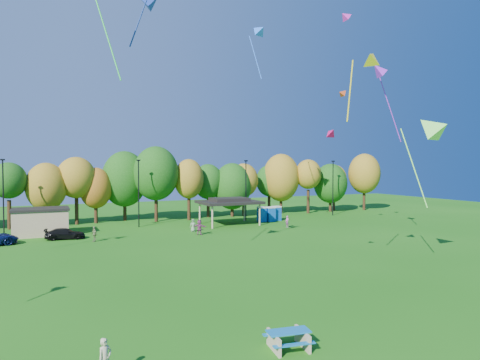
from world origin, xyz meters
name	(u,v)px	position (x,y,z in m)	size (l,w,h in m)	color
ground	(266,339)	(0.00, 0.00, 0.00)	(160.00, 160.00, 0.00)	#19600F
tree_line	(110,182)	(-1.03, 45.51, 5.91)	(93.57, 10.55, 11.15)	black
lamp_posts	(139,191)	(2.00, 40.00, 4.90)	(64.50, 0.25, 9.09)	black
utility_building	(41,222)	(-10.00, 38.00, 1.64)	(6.30, 4.30, 3.25)	tan
pavilion	(229,202)	(14.00, 37.00, 3.23)	(8.20, 6.20, 3.77)	tan
porta_potties	(270,214)	(20.90, 37.84, 1.10)	(3.75, 1.70, 2.18)	#0D4EAA
picnic_table	(288,338)	(0.42, -1.40, 0.49)	(2.17, 1.89, 0.85)	tan
kite_flyer	(105,359)	(-7.50, -0.79, 0.81)	(0.59, 0.39, 1.62)	#BDB58E
car_d	(65,234)	(-7.50, 33.85, 0.62)	(1.74, 4.29, 1.24)	black
far_person_0	(199,227)	(7.29, 30.43, 0.91)	(1.69, 0.54, 1.82)	#913C74
far_person_2	(287,221)	(20.03, 31.36, 0.78)	(0.57, 0.37, 1.57)	#B6569A
far_person_3	(94,234)	(-4.68, 30.89, 0.83)	(0.98, 0.41, 1.67)	#768451
far_person_4	(193,225)	(7.34, 33.04, 0.80)	(0.78, 0.51, 1.60)	#6F9767
kite_1	(348,16)	(20.23, 19.31, 24.25)	(1.55, 1.26, 1.51)	#E726AE
kite_2	(344,93)	(23.25, 23.75, 17.03)	(1.34, 1.03, 1.30)	#BD3F16
kite_3	(371,59)	(11.86, 6.23, 15.97)	(3.00, 2.60, 5.49)	yellow
kite_5	(152,1)	(-1.99, 14.33, 20.64)	(2.88, 1.88, 4.59)	navy
kite_7	(257,31)	(13.74, 28.01, 24.32)	(2.21, 3.96, 6.59)	#2769F7
kite_11	(332,133)	(10.43, 8.90, 10.84)	(0.93, 1.14, 1.07)	#DC0C5A
kite_12	(378,71)	(22.13, 16.70, 18.14)	(4.87, 2.26, 8.40)	#A62AE1
kite_13	(429,127)	(17.84, 6.40, 11.29)	(2.79, 4.86, 7.86)	#79F255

